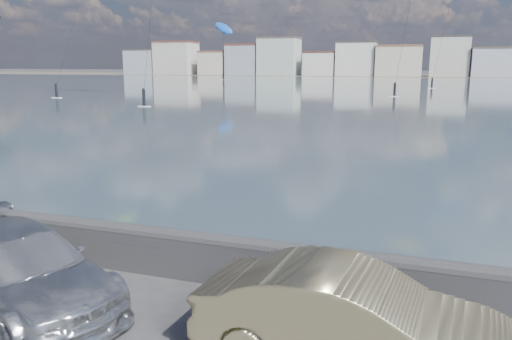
% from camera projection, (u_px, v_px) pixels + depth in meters
% --- Properties ---
extents(bay_water, '(500.00, 177.00, 0.00)m').
position_uv_depth(bay_water, '(402.00, 88.00, 92.94)').
color(bay_water, '#405A64').
rests_on(bay_water, ground).
extents(far_shore_strip, '(500.00, 60.00, 0.00)m').
position_uv_depth(far_shore_strip, '(416.00, 76.00, 193.36)').
color(far_shore_strip, '#4C473D').
rests_on(far_shore_strip, ground).
extents(seawall, '(400.00, 0.36, 1.08)m').
position_uv_depth(seawall, '(192.00, 253.00, 10.63)').
color(seawall, '#28282B').
rests_on(seawall, ground).
extents(far_buildings, '(240.79, 13.26, 14.60)m').
position_uv_depth(far_buildings, '(420.00, 59.00, 178.73)').
color(far_buildings, '#9EA8B7').
rests_on(far_buildings, ground).
extents(car_silver, '(5.53, 3.87, 1.49)m').
position_uv_depth(car_silver, '(21.00, 269.00, 9.40)').
color(car_silver, silver).
rests_on(car_silver, ground).
extents(car_champagne, '(4.85, 2.00, 1.56)m').
position_uv_depth(car_champagne, '(352.00, 320.00, 7.45)').
color(car_champagne, tan).
rests_on(car_champagne, ground).
extents(kitesurfer_2, '(9.92, 13.68, 17.83)m').
position_uv_depth(kitesurfer_2, '(223.00, 28.00, 148.41)').
color(kitesurfer_2, blue).
rests_on(kitesurfer_2, ground).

